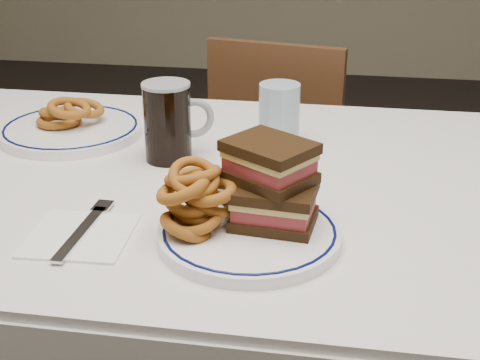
% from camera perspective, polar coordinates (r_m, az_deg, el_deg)
% --- Properties ---
extents(dining_table, '(1.27, 0.87, 0.75)m').
position_cam_1_polar(dining_table, '(1.20, -2.45, -4.21)').
color(dining_table, silver).
rests_on(dining_table, floor).
extents(chair_far, '(0.45, 0.45, 0.82)m').
position_cam_1_polar(chair_far, '(2.00, 3.74, 1.60)').
color(chair_far, '#4A2D18').
rests_on(chair_far, floor).
extents(main_plate, '(0.26, 0.26, 0.02)m').
position_cam_1_polar(main_plate, '(0.94, 0.80, -4.60)').
color(main_plate, white).
rests_on(main_plate, dining_table).
extents(reuben_sandwich, '(0.15, 0.14, 0.12)m').
position_cam_1_polar(reuben_sandwich, '(0.94, 2.73, -0.29)').
color(reuben_sandwich, black).
rests_on(reuben_sandwich, main_plate).
extents(onion_rings_main, '(0.11, 0.12, 0.13)m').
position_cam_1_polar(onion_rings_main, '(0.93, -3.88, -1.54)').
color(onion_rings_main, brown).
rests_on(onion_rings_main, main_plate).
extents(ketchup_ramekin, '(0.06, 0.06, 0.03)m').
position_cam_1_polar(ketchup_ramekin, '(1.02, -0.74, -0.48)').
color(ketchup_ramekin, silver).
rests_on(ketchup_ramekin, main_plate).
extents(beer_mug, '(0.12, 0.09, 0.14)m').
position_cam_1_polar(beer_mug, '(1.20, -6.07, 5.02)').
color(beer_mug, black).
rests_on(beer_mug, dining_table).
extents(water_glass, '(0.08, 0.08, 0.12)m').
position_cam_1_polar(water_glass, '(1.26, 3.36, 5.51)').
color(water_glass, '#9CB8C9').
rests_on(water_glass, dining_table).
extents(far_plate, '(0.28, 0.28, 0.02)m').
position_cam_1_polar(far_plate, '(1.37, -14.20, 4.19)').
color(far_plate, white).
rests_on(far_plate, dining_table).
extents(onion_rings_far, '(0.13, 0.12, 0.06)m').
position_cam_1_polar(onion_rings_far, '(1.38, -14.51, 5.57)').
color(onion_rings_far, brown).
rests_on(onion_rings_far, far_plate).
extents(napkin_fork, '(0.15, 0.19, 0.01)m').
position_cam_1_polar(napkin_fork, '(0.98, -13.39, -4.50)').
color(napkin_fork, white).
rests_on(napkin_fork, dining_table).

